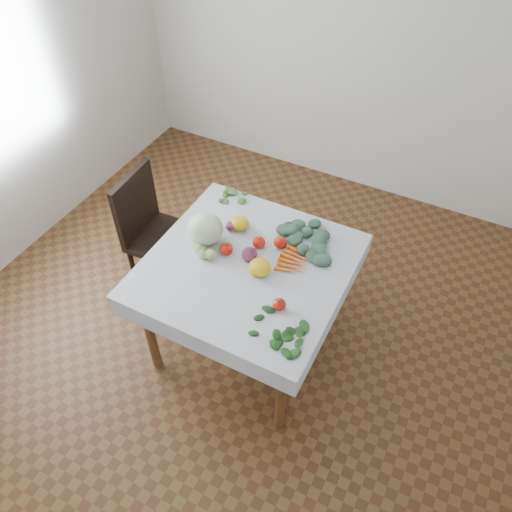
{
  "coord_description": "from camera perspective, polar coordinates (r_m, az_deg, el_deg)",
  "views": [
    {
      "loc": [
        0.94,
        -1.71,
        2.84
      ],
      "look_at": [
        0.04,
        0.03,
        0.82
      ],
      "focal_mm": 35.0,
      "sensor_mm": 36.0,
      "label": 1
    }
  ],
  "objects": [
    {
      "name": "tomatillo_cluster",
      "position": [
        2.92,
        -5.83,
        0.97
      ],
      "size": [
        0.14,
        0.14,
        0.05
      ],
      "color": "#C0DB7E",
      "rests_on": "tablecloth"
    },
    {
      "name": "chair",
      "position": [
        3.48,
        -11.76,
        3.3
      ],
      "size": [
        0.45,
        0.45,
        0.93
      ],
      "color": "black",
      "rests_on": "ground"
    },
    {
      "name": "back_wall",
      "position": [
        4.11,
        13.36,
        23.6
      ],
      "size": [
        4.0,
        0.04,
        2.7
      ],
      "primitive_type": "cube",
      "color": "silver",
      "rests_on": "ground"
    },
    {
      "name": "tomato_a",
      "position": [
        2.93,
        0.33,
        1.58
      ],
      "size": [
        0.09,
        0.09,
        0.07
      ],
      "primitive_type": "ellipsoid",
      "rotation": [
        0.0,
        0.0,
        -0.25
      ],
      "color": "red",
      "rests_on": "tablecloth"
    },
    {
      "name": "basil_bunch",
      "position": [
        2.56,
        2.43,
        -8.16
      ],
      "size": [
        0.31,
        0.23,
        0.01
      ],
      "color": "#194D18",
      "rests_on": "tablecloth"
    },
    {
      "name": "tomato_b",
      "position": [
        2.93,
        2.82,
        1.58
      ],
      "size": [
        0.11,
        0.11,
        0.07
      ],
      "primitive_type": "ellipsoid",
      "rotation": [
        0.0,
        0.0,
        0.36
      ],
      "color": "red",
      "rests_on": "tablecloth"
    },
    {
      "name": "onion_b",
      "position": [
        2.86,
        -0.75,
        0.24
      ],
      "size": [
        0.11,
        0.11,
        0.08
      ],
      "primitive_type": "ellipsoid",
      "rotation": [
        0.0,
        0.0,
        -0.31
      ],
      "color": "#621C40",
      "rests_on": "tablecloth"
    },
    {
      "name": "tomato_d",
      "position": [
        2.62,
        2.66,
        -5.54
      ],
      "size": [
        0.09,
        0.09,
        0.06
      ],
      "primitive_type": "ellipsoid",
      "rotation": [
        0.0,
        0.0,
        -0.34
      ],
      "color": "red",
      "rests_on": "tablecloth"
    },
    {
      "name": "ground",
      "position": [
        3.44,
        -0.83,
        -9.56
      ],
      "size": [
        4.0,
        4.0,
        0.0
      ],
      "primitive_type": "plane",
      "color": "brown"
    },
    {
      "name": "tablecloth",
      "position": [
        2.86,
        -0.99,
        -0.97
      ],
      "size": [
        1.12,
        1.12,
        0.01
      ],
      "primitive_type": "cube",
      "color": "white",
      "rests_on": "table"
    },
    {
      "name": "heirloom_back",
      "position": [
        3.04,
        -1.9,
        3.75
      ],
      "size": [
        0.15,
        0.15,
        0.08
      ],
      "primitive_type": "ellipsoid",
      "rotation": [
        0.0,
        0.0,
        -0.3
      ],
      "color": "yellow",
      "rests_on": "tablecloth"
    },
    {
      "name": "table",
      "position": [
        2.93,
        -0.97,
        -2.3
      ],
      "size": [
        1.0,
        1.0,
        0.75
      ],
      "color": "brown",
      "rests_on": "ground"
    },
    {
      "name": "dill_bunch",
      "position": [
        3.29,
        -2.75,
        6.8
      ],
      "size": [
        0.21,
        0.15,
        0.02
      ],
      "color": "#4D853D",
      "rests_on": "tablecloth"
    },
    {
      "name": "carrot_bunch",
      "position": [
        2.87,
        4.62,
        -0.41
      ],
      "size": [
        0.19,
        0.26,
        0.03
      ],
      "color": "orange",
      "rests_on": "tablecloth"
    },
    {
      "name": "kale_bunch",
      "position": [
        2.98,
        6.13,
        1.89
      ],
      "size": [
        0.37,
        0.33,
        0.05
      ],
      "color": "#395D48",
      "rests_on": "tablecloth"
    },
    {
      "name": "heirloom_front",
      "position": [
        2.78,
        0.45,
        -1.29
      ],
      "size": [
        0.15,
        0.15,
        0.09
      ],
      "primitive_type": "ellipsoid",
      "rotation": [
        0.0,
        0.0,
        0.21
      ],
      "color": "yellow",
      "rests_on": "tablecloth"
    },
    {
      "name": "tomato_c",
      "position": [
        2.89,
        -3.46,
        0.84
      ],
      "size": [
        0.1,
        0.1,
        0.07
      ],
      "primitive_type": "ellipsoid",
      "rotation": [
        0.0,
        0.0,
        -0.31
      ],
      "color": "red",
      "rests_on": "tablecloth"
    },
    {
      "name": "onion_a",
      "position": [
        3.04,
        -2.76,
        3.43
      ],
      "size": [
        0.1,
        0.1,
        0.06
      ],
      "primitive_type": "ellipsoid",
      "rotation": [
        0.0,
        0.0,
        0.43
      ],
      "color": "#621C40",
      "rests_on": "tablecloth"
    },
    {
      "name": "cabbage",
      "position": [
        2.94,
        -5.84,
        3.09
      ],
      "size": [
        0.22,
        0.22,
        0.19
      ],
      "primitive_type": "ellipsoid",
      "rotation": [
        0.0,
        0.0,
        0.02
      ],
      "color": "#D6F2CA",
      "rests_on": "tablecloth"
    }
  ]
}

